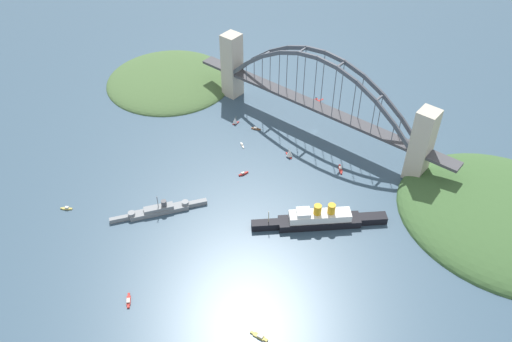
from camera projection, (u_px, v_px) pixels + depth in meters
The scene contains 16 objects.
ground_plane at pixel (315, 131), 453.64m from camera, with size 1400.00×1400.00×0.00m, color #385166.
harbor_arch_bridge at pixel (317, 100), 433.44m from camera, with size 245.82×15.12×73.44m.
headland_west_shore at pixel (510, 220), 374.84m from camera, with size 155.36×138.42×27.98m.
headland_east_shore at pixel (172, 81), 514.48m from camera, with size 120.55×119.70×17.28m.
ocean_liner at pixel (320, 219), 367.67m from camera, with size 73.10×70.48×18.60m.
naval_cruiser at pixel (160, 210), 378.44m from camera, with size 41.81×59.31×15.95m.
seaplane_taxiing_near_bridge at pixel (318, 101), 484.35m from camera, with size 7.75×10.41×4.70m.
small_boat_0 at pixel (243, 174), 410.63m from camera, with size 3.73×8.02×2.28m.
small_boat_1 at pixel (340, 169), 414.89m from camera, with size 7.97×9.16×2.08m.
small_boat_2 at pixel (67, 208), 382.13m from camera, with size 7.63×5.89×2.30m.
small_boat_3 at pixel (259, 336), 304.23m from camera, with size 11.40×3.57×1.92m.
small_boat_4 at pixel (129, 301), 322.47m from camera, with size 8.95×8.33×2.17m.
small_boat_5 at pixel (242, 145), 437.86m from camera, with size 6.99×4.99×1.86m.
small_boat_6 at pixel (235, 120), 459.18m from camera, with size 4.48×6.81×7.61m.
small_boat_7 at pixel (289, 153), 424.99m from camera, with size 8.32×6.36×8.38m.
small_boat_8 at pixel (256, 129), 454.86m from camera, with size 8.01×4.18×2.14m.
Camera 1 is at (-191.58, 314.88, 271.27)m, focal length 37.45 mm.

